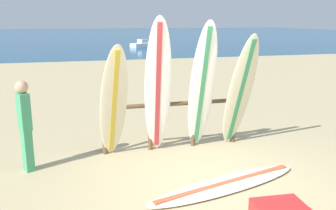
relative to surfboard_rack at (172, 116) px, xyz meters
name	(u,v)px	position (x,y,z in m)	size (l,w,h in m)	color
ground_plane	(216,190)	(0.14, -1.94, -0.65)	(120.00, 120.00, 0.00)	tan
ocean_water	(81,35)	(0.14, 56.06, -0.64)	(120.00, 80.00, 0.01)	navy
surfboard_rack	(172,116)	(0.00, 0.00, 0.00)	(2.74, 0.09, 1.04)	brown
surfboard_leaning_far_left	(114,103)	(-1.16, -0.31, 0.41)	(0.62, 0.82, 2.12)	beige
surfboard_leaning_left	(158,89)	(-0.38, -0.41, 0.64)	(0.60, 0.99, 2.57)	white
surfboard_leaning_center_left	(202,88)	(0.46, -0.40, 0.60)	(0.56, 1.01, 2.50)	white
surfboard_leaning_center	(240,92)	(1.24, -0.39, 0.49)	(0.59, 0.90, 2.27)	beige
surfboard_lying_on_sand	(226,184)	(0.34, -1.88, -0.61)	(2.77, 1.22, 0.08)	white
beachgoer_standing	(25,122)	(-2.64, -0.45, 0.20)	(0.25, 0.29, 1.54)	#3F9966
small_boat_offshore	(143,44)	(4.65, 26.18, -0.39)	(2.48, 1.86, 0.71)	silver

